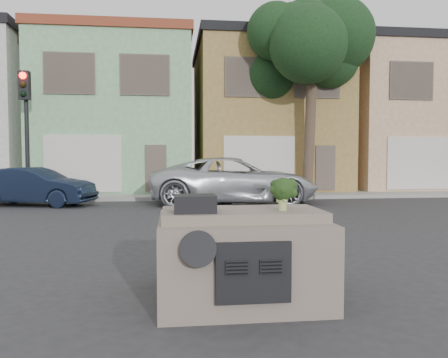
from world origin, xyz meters
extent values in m
plane|color=#303033|center=(0.00, 0.00, 0.00)|extent=(120.00, 120.00, 0.00)
cube|color=gray|center=(0.00, 10.50, 0.07)|extent=(40.00, 3.00, 0.15)
cube|color=#85B986|center=(-3.50, 14.50, 3.77)|extent=(7.20, 8.20, 7.55)
cube|color=olive|center=(4.00, 14.50, 3.77)|extent=(7.20, 8.20, 7.55)
cube|color=#D6A983|center=(11.50, 14.50, 3.77)|extent=(7.20, 8.20, 7.55)
imported|color=#141D32|center=(-5.70, 7.83, 0.00)|extent=(4.37, 2.40, 1.37)
imported|color=silver|center=(1.45, 7.70, 0.00)|extent=(6.32, 3.08, 1.73)
cube|color=black|center=(-6.50, 9.50, 2.55)|extent=(0.40, 0.40, 5.10)
cube|color=#173317|center=(5.00, 9.80, 4.25)|extent=(4.40, 4.00, 8.50)
cube|color=#796A5E|center=(0.00, -3.00, 0.56)|extent=(2.00, 1.80, 1.12)
cube|color=black|center=(-0.58, -3.35, 1.22)|extent=(0.48, 0.38, 0.20)
cube|color=black|center=(0.28, -2.62, 1.13)|extent=(0.69, 0.15, 0.02)
cube|color=black|center=(0.47, -3.30, 1.32)|extent=(0.44, 0.44, 0.40)
camera|label=1|loc=(-0.84, -8.36, 1.77)|focal=35.00mm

